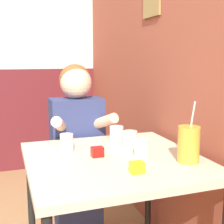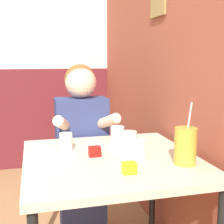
# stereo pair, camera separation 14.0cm
# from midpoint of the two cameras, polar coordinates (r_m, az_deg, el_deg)

# --- Properties ---
(brick_wall_right) EXTENTS (0.08, 4.41, 2.70)m
(brick_wall_right) POSITION_cam_midpoint_polar(r_m,az_deg,el_deg) (2.44, 3.40, 13.04)
(brick_wall_right) COLOR #9E4C38
(brick_wall_right) RESTS_ON ground_plane
(main_table) EXTENTS (0.85, 0.86, 0.72)m
(main_table) POSITION_cam_midpoint_polar(r_m,az_deg,el_deg) (1.60, -2.22, -10.65)
(main_table) COLOR beige
(main_table) RESTS_ON ground_plane
(person_seated) EXTENTS (0.42, 0.41, 1.18)m
(person_seated) POSITION_cam_midpoint_polar(r_m,az_deg,el_deg) (2.12, -8.27, -6.49)
(person_seated) COLOR navy
(person_seated) RESTS_ON ground_plane
(cocktail_pitcher) EXTENTS (0.10, 0.10, 0.29)m
(cocktail_pitcher) POSITION_cam_midpoint_polar(r_m,az_deg,el_deg) (1.50, 11.26, -5.84)
(cocktail_pitcher) COLOR gold
(cocktail_pitcher) RESTS_ON main_table
(glass_near_pitcher) EXTENTS (0.07, 0.07, 0.10)m
(glass_near_pitcher) POSITION_cam_midpoint_polar(r_m,az_deg,el_deg) (1.67, -10.68, -5.61)
(glass_near_pitcher) COLOR silver
(glass_near_pitcher) RESTS_ON main_table
(glass_center) EXTENTS (0.07, 0.07, 0.09)m
(glass_center) POSITION_cam_midpoint_polar(r_m,az_deg,el_deg) (1.56, 2.85, -6.65)
(glass_center) COLOR silver
(glass_center) RESTS_ON main_table
(glass_far_side) EXTENTS (0.08, 0.08, 0.10)m
(glass_far_side) POSITION_cam_midpoint_polar(r_m,az_deg,el_deg) (1.71, 0.95, -5.10)
(glass_far_side) COLOR silver
(glass_far_side) RESTS_ON main_table
(glass_by_brick) EXTENTS (0.08, 0.08, 0.10)m
(glass_by_brick) POSITION_cam_midpoint_polar(r_m,az_deg,el_deg) (1.79, -1.39, -4.28)
(glass_by_brick) COLOR silver
(glass_by_brick) RESTS_ON main_table
(condiment_ketchup) EXTENTS (0.06, 0.04, 0.05)m
(condiment_ketchup) POSITION_cam_midpoint_polar(r_m,az_deg,el_deg) (1.58, -5.26, -7.30)
(condiment_ketchup) COLOR #B7140F
(condiment_ketchup) RESTS_ON main_table
(condiment_mustard) EXTENTS (0.06, 0.04, 0.05)m
(condiment_mustard) POSITION_cam_midpoint_polar(r_m,az_deg,el_deg) (1.36, 1.61, -10.13)
(condiment_mustard) COLOR yellow
(condiment_mustard) RESTS_ON main_table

